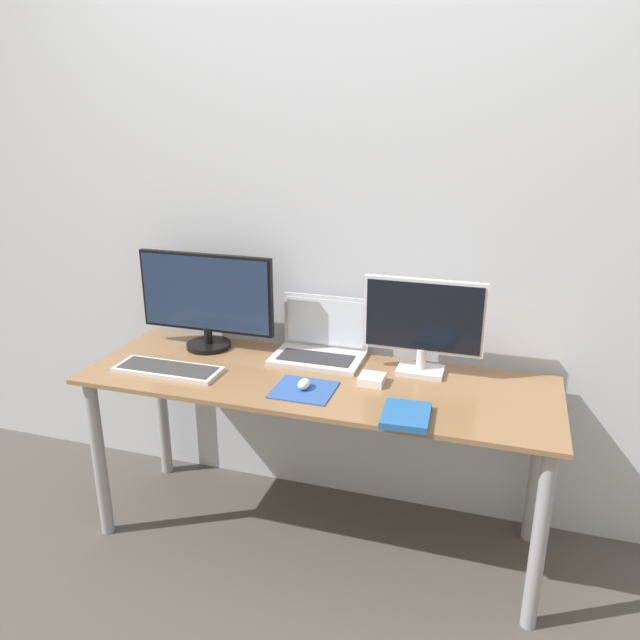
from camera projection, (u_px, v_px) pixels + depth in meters
The scene contains 11 objects.
ground_plane at pixel (292, 583), 2.34m from camera, with size 12.00×12.00×0.00m, color #4C4742.
wall_back at pixel (343, 222), 2.52m from camera, with size 7.00×0.05×2.50m.
desk at pixel (316, 405), 2.41m from camera, with size 1.80×0.59×0.71m.
monitor_left at pixel (206, 299), 2.61m from camera, with size 0.59×0.19×0.41m.
monitor_right at pixel (423, 323), 2.35m from camera, with size 0.46×0.12×0.38m.
laptop at pixel (321, 343), 2.56m from camera, with size 0.37×0.24×0.24m.
keyboard at pixel (168, 369), 2.43m from camera, with size 0.42×0.15×0.02m.
mousepad at pixel (304, 390), 2.27m from camera, with size 0.22×0.20×0.00m.
mouse at pixel (304, 384), 2.27m from camera, with size 0.04×0.07×0.03m.
book at pixel (406, 415), 2.06m from camera, with size 0.17×0.20×0.02m.
power_brick at pixel (372, 379), 2.32m from camera, with size 0.09×0.09×0.03m.
Camera 1 is at (0.66, -1.77, 1.70)m, focal length 35.00 mm.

